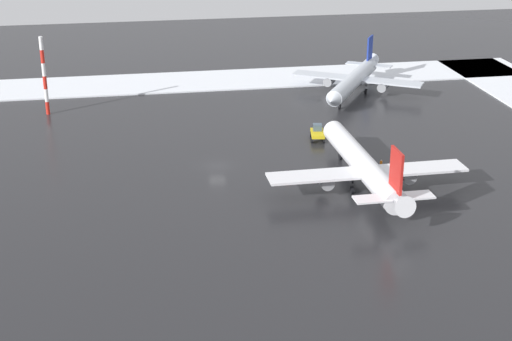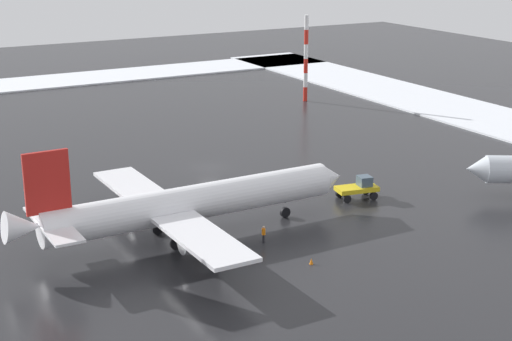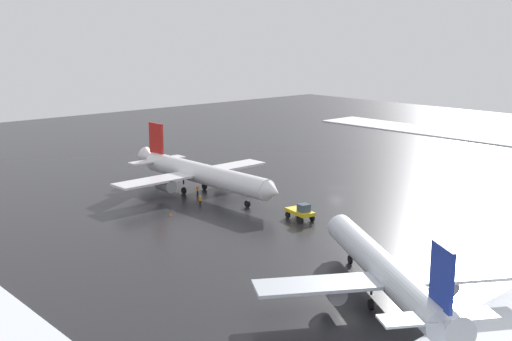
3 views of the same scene
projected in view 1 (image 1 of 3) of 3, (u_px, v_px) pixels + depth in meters
The scene contains 10 objects.
ground_plane at pixel (217, 166), 123.01m from camera, with size 240.00×240.00×0.00m, color #232326.
snow_bank_far at pixel (188, 82), 168.68m from camera, with size 152.00×16.00×0.29m, color white.
airplane_distant_tail at pixel (363, 165), 113.96m from camera, with size 29.14×35.24×10.48m.
airplane_parked_portside at pixel (354, 80), 158.52m from camera, with size 24.96×29.13×9.68m.
pushback_tug at pixel (317, 132), 134.18m from camera, with size 2.99×4.91×2.50m.
ground_crew_by_nose_gear at pixel (381, 164), 121.01m from camera, with size 0.36×0.36×1.71m.
ground_crew_near_tug at pixel (370, 179), 115.59m from camera, with size 0.36×0.36×1.71m.
antenna_mast at pixel (44, 76), 145.04m from camera, with size 0.70×0.70×14.79m.
traffic_cone_near_nose at pixel (288, 181), 116.47m from camera, with size 0.36×0.36×0.55m, color orange.
traffic_cone_mid_line at pixel (417, 163), 123.47m from camera, with size 0.36×0.36×0.55m, color orange.
Camera 1 is at (13.68, 113.80, 45.08)m, focal length 55.00 mm.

